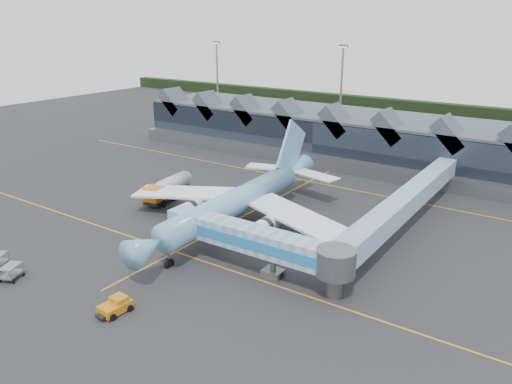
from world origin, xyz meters
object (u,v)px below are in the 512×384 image
Objects in this scene: jet_bridge at (265,244)px; pushback_tug at (115,306)px; fuel_truck at (170,187)px; main_airliner at (240,200)px.

pushback_tug is at bearing -118.45° from jet_bridge.
jet_bridge reaches higher than fuel_truck.
main_airliner is 16.59m from fuel_truck.
main_airliner is at bearing 100.50° from pushback_tug.
jet_bridge is 30.45m from fuel_truck.
fuel_truck is at bearing 154.46° from jet_bridge.
main_airliner is 15.29m from jet_bridge.
main_airliner is 11.21× the size of pushback_tug.
pushback_tug is at bearing -63.41° from fuel_truck.
pushback_tug is (3.04, -25.78, -3.23)m from main_airliner.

